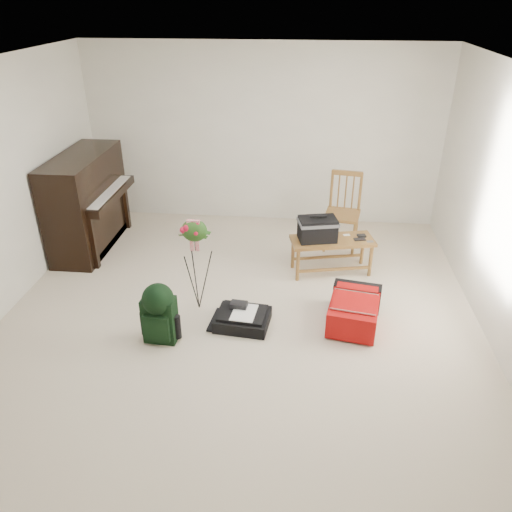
# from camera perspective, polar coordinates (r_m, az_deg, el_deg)

# --- Properties ---
(floor) EXTENTS (5.00, 5.50, 0.01)m
(floor) POSITION_cam_1_polar(r_m,az_deg,el_deg) (5.25, -2.03, -7.68)
(floor) COLOR beige
(floor) RESTS_ON ground
(ceiling) EXTENTS (5.00, 5.50, 0.01)m
(ceiling) POSITION_cam_1_polar(r_m,az_deg,el_deg) (4.29, -2.63, 20.47)
(ceiling) COLOR white
(ceiling) RESTS_ON wall_back
(wall_back) EXTENTS (5.00, 0.04, 2.50)m
(wall_back) POSITION_cam_1_polar(r_m,az_deg,el_deg) (7.22, 0.75, 13.56)
(wall_back) COLOR silver
(wall_back) RESTS_ON floor
(piano) EXTENTS (0.71, 1.50, 1.25)m
(piano) POSITION_cam_1_polar(r_m,az_deg,el_deg) (6.91, -18.66, 5.67)
(piano) COLOR black
(piano) RESTS_ON floor
(bench) EXTENTS (1.05, 0.60, 0.76)m
(bench) POSITION_cam_1_polar(r_m,az_deg,el_deg) (5.98, 7.57, 2.80)
(bench) COLOR brown
(bench) RESTS_ON floor
(dining_chair) EXTENTS (0.51, 0.51, 1.01)m
(dining_chair) POSITION_cam_1_polar(r_m,az_deg,el_deg) (6.66, 9.84, 4.95)
(dining_chair) COLOR brown
(dining_chair) RESTS_ON floor
(red_suitcase) EXTENTS (0.60, 0.79, 0.31)m
(red_suitcase) POSITION_cam_1_polar(r_m,az_deg,el_deg) (5.29, 11.09, -5.79)
(red_suitcase) COLOR red
(red_suitcase) RESTS_ON floor
(black_duffel) EXTENTS (0.58, 0.48, 0.23)m
(black_duffel) POSITION_cam_1_polar(r_m,az_deg,el_deg) (5.18, -1.55, -7.12)
(black_duffel) COLOR black
(black_duffel) RESTS_ON floor
(green_backpack) EXTENTS (0.33, 0.31, 0.63)m
(green_backpack) POSITION_cam_1_polar(r_m,az_deg,el_deg) (4.92, -11.03, -6.13)
(green_backpack) COLOR black
(green_backpack) RESTS_ON floor
(flower_stand) EXTENTS (0.34, 0.34, 1.08)m
(flower_stand) POSITION_cam_1_polar(r_m,az_deg,el_deg) (5.25, -6.81, -1.07)
(flower_stand) COLOR black
(flower_stand) RESTS_ON floor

